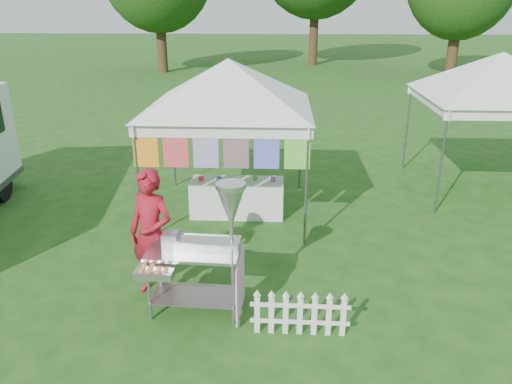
{
  "coord_description": "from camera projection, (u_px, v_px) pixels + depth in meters",
  "views": [
    {
      "loc": [
        0.97,
        -5.75,
        3.99
      ],
      "look_at": [
        0.59,
        1.72,
        1.1
      ],
      "focal_mm": 35.0,
      "sensor_mm": 36.0,
      "label": 1
    }
  ],
  "objects": [
    {
      "name": "ground",
      "position": [
        206.0,
        311.0,
        6.84
      ],
      "size": [
        120.0,
        120.0,
        0.0
      ],
      "primitive_type": "plane",
      "color": "#1B4814",
      "rests_on": "ground"
    },
    {
      "name": "canopy_main",
      "position": [
        228.0,
        59.0,
        9.02
      ],
      "size": [
        4.24,
        4.24,
        3.45
      ],
      "color": "#59595E",
      "rests_on": "ground"
    },
    {
      "name": "canopy_right",
      "position": [
        504.0,
        52.0,
        10.16
      ],
      "size": [
        4.24,
        4.24,
        3.45
      ],
      "color": "#59595E",
      "rests_on": "ground"
    },
    {
      "name": "donut_cart",
      "position": [
        207.0,
        240.0,
        6.42
      ],
      "size": [
        1.38,
        0.87,
        1.86
      ],
      "rotation": [
        0.0,
        0.0,
        -0.05
      ],
      "color": "gray",
      "rests_on": "ground"
    },
    {
      "name": "vendor",
      "position": [
        151.0,
        234.0,
        6.96
      ],
      "size": [
        0.8,
        0.67,
        1.87
      ],
      "primitive_type": "imported",
      "rotation": [
        0.0,
        0.0,
        -0.38
      ],
      "color": "maroon",
      "rests_on": "ground"
    },
    {
      "name": "picket_fence",
      "position": [
        300.0,
        315.0,
        6.27
      ],
      "size": [
        1.26,
        0.04,
        0.56
      ],
      "rotation": [
        0.0,
        0.0,
        -0.01
      ],
      "color": "white",
      "rests_on": "ground"
    },
    {
      "name": "display_table",
      "position": [
        237.0,
        198.0,
        9.82
      ],
      "size": [
        1.8,
        0.7,
        0.7
      ],
      "primitive_type": "cube",
      "color": "white",
      "rests_on": "ground"
    }
  ]
}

